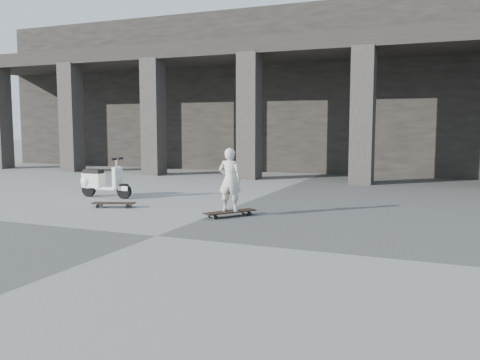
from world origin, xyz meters
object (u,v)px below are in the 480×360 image
at_px(scooter, 98,181).
at_px(child, 230,180).
at_px(longboard, 230,212).
at_px(skateboard_spare, 114,204).

bearing_deg(scooter, child, -17.46).
bearing_deg(longboard, skateboard_spare, 123.45).
height_order(skateboard_spare, child, child).
xyz_separation_m(skateboard_spare, child, (2.69, -0.05, 0.62)).
distance_m(skateboard_spare, child, 2.77).
bearing_deg(skateboard_spare, longboard, -20.46).
height_order(longboard, child, child).
xyz_separation_m(longboard, child, (-0.00, -0.00, 0.62)).
bearing_deg(scooter, skateboard_spare, -42.02).
bearing_deg(scooter, longboard, -17.46).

